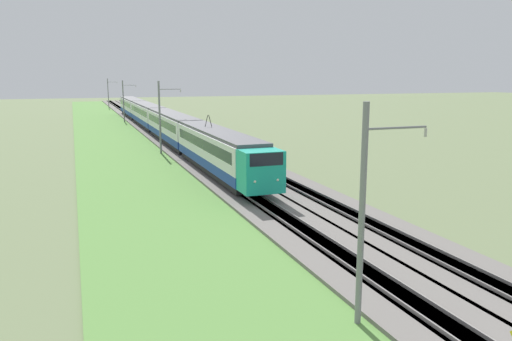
# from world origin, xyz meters

# --- Properties ---
(ballast_main) EXTENTS (240.00, 4.40, 0.30)m
(ballast_main) POSITION_xyz_m (50.00, 0.00, 0.15)
(ballast_main) COLOR slate
(ballast_main) RESTS_ON ground
(ballast_adjacent) EXTENTS (240.00, 4.40, 0.30)m
(ballast_adjacent) POSITION_xyz_m (50.00, -4.15, 0.15)
(ballast_adjacent) COLOR slate
(ballast_adjacent) RESTS_ON ground
(track_main) EXTENTS (240.00, 1.57, 0.45)m
(track_main) POSITION_xyz_m (50.00, 0.00, 0.16)
(track_main) COLOR #4C4238
(track_main) RESTS_ON ground
(track_adjacent) EXTENTS (240.00, 1.57, 0.45)m
(track_adjacent) POSITION_xyz_m (50.00, -4.15, 0.16)
(track_adjacent) COLOR #4C4238
(track_adjacent) RESTS_ON ground
(grass_verge) EXTENTS (240.00, 10.95, 0.12)m
(grass_verge) POSITION_xyz_m (50.00, 6.23, 0.06)
(grass_verge) COLOR #5B8E42
(grass_verge) RESTS_ON ground
(passenger_train) EXTENTS (87.75, 2.91, 5.15)m
(passenger_train) POSITION_xyz_m (66.13, 0.00, 2.42)
(passenger_train) COLOR #19A88E
(passenger_train) RESTS_ON ground
(catenary_mast_near) EXTENTS (0.22, 2.56, 7.86)m
(catenary_mast_near) POSITION_xyz_m (6.45, 2.54, 4.07)
(catenary_mast_near) COLOR slate
(catenary_mast_near) RESTS_ON ground
(catenary_mast_mid) EXTENTS (0.22, 2.56, 8.11)m
(catenary_mast_mid) POSITION_xyz_m (47.94, 2.54, 4.19)
(catenary_mast_mid) COLOR slate
(catenary_mast_mid) RESTS_ON ground
(catenary_mast_far) EXTENTS (0.22, 2.56, 7.81)m
(catenary_mast_far) POSITION_xyz_m (89.42, 2.54, 4.04)
(catenary_mast_far) COLOR slate
(catenary_mast_far) RESTS_ON ground
(catenary_mast_distant) EXTENTS (0.22, 2.56, 7.90)m
(catenary_mast_distant) POSITION_xyz_m (130.91, 2.54, 4.09)
(catenary_mast_distant) COLOR slate
(catenary_mast_distant) RESTS_ON ground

